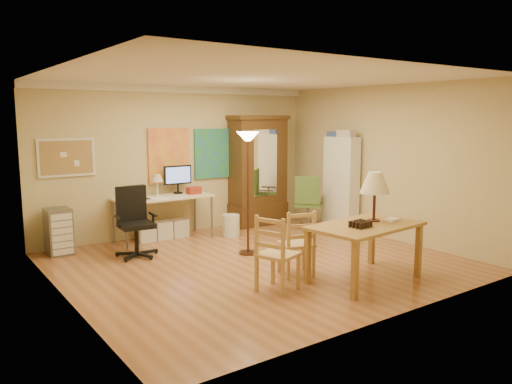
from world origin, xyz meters
TOP-DOWN VIEW (x-y plane):
  - floor at (0.00, 0.00)m, footprint 5.50×5.50m
  - crown_molding at (0.00, 2.46)m, footprint 5.50×0.08m
  - corkboard at (-2.05, 2.47)m, footprint 0.90×0.04m
  - art_panel_left at (-0.25, 2.47)m, footprint 0.80×0.04m
  - art_panel_right at (0.65, 2.47)m, footprint 0.75×0.04m
  - dining_table at (0.77, -1.42)m, footprint 1.59×1.05m
  - ladder_chair_back at (0.06, -0.81)m, footprint 0.52×0.51m
  - ladder_chair_left at (-0.53, -1.11)m, footprint 0.55×0.56m
  - torchiere_lamp at (0.14, 0.49)m, footprint 0.35×0.35m
  - computer_desk at (-0.52, 2.16)m, footprint 1.69×0.74m
  - office_chair_black at (-1.36, 1.37)m, footprint 0.67×0.67m
  - office_chair_green at (2.08, 1.28)m, footprint 0.67×0.67m
  - drawer_cart at (-2.30, 2.19)m, footprint 0.36×0.44m
  - armoire at (1.57, 2.24)m, footprint 1.18×0.56m
  - bookshelf at (2.55, 0.89)m, footprint 0.27×0.71m
  - wastebin at (0.55, 1.65)m, footprint 0.32×0.32m

SIDE VIEW (x-z plane):
  - floor at x=0.00m, z-range 0.00..0.00m
  - wastebin at x=0.55m, z-range 0.00..0.40m
  - office_chair_green at x=2.08m, z-range -0.24..0.80m
  - office_chair_black at x=-1.36m, z-range -0.25..0.83m
  - drawer_cart at x=-2.30m, z-range 0.00..0.73m
  - ladder_chair_back at x=0.06m, z-range -0.03..0.88m
  - ladder_chair_left at x=-0.53m, z-range -0.03..0.93m
  - computer_desk at x=-0.52m, z-range -0.17..1.11m
  - bookshelf at x=2.55m, z-range 0.00..1.77m
  - dining_table at x=0.77m, z-range 0.19..1.61m
  - armoire at x=1.57m, z-range -0.14..2.04m
  - art_panel_left at x=-0.25m, z-range 0.95..1.95m
  - art_panel_right at x=0.65m, z-range 0.98..1.92m
  - corkboard at x=-2.05m, z-range 1.19..1.81m
  - torchiere_lamp at x=0.14m, z-range 0.58..2.50m
  - crown_molding at x=0.00m, z-range 2.58..2.70m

